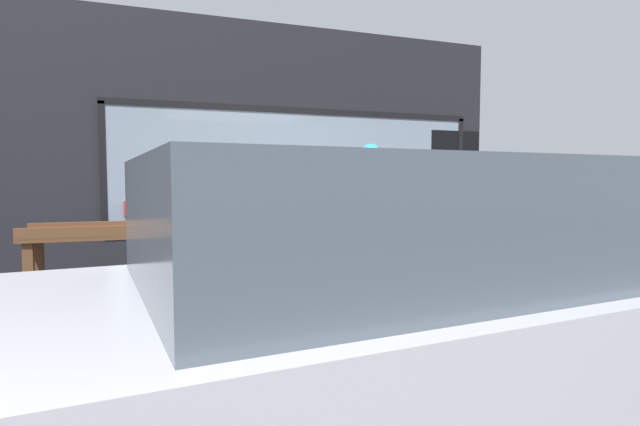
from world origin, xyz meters
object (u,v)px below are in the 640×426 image
display_table_left (160,238)px  parked_car (405,296)px  person_browsing (370,207)px  display_table_right (412,228)px  small_dog (330,276)px

display_table_left → parked_car: parked_car is taller
display_table_left → person_browsing: size_ratio=1.53×
parked_car → display_table_right: bearing=53.9°
person_browsing → small_dog: size_ratio=3.26×
display_table_right → parked_car: 4.03m
parked_car → small_dog: bearing=71.1°
display_table_left → parked_car: bearing=-73.9°
display_table_left → display_table_right: (3.09, 0.00, 0.00)m
display_table_left → small_dog: size_ratio=5.00×
small_dog → display_table_left: bearing=50.7°
small_dog → display_table_right: bearing=-82.0°
display_table_left → display_table_right: bearing=0.0°
display_table_right → display_table_left: bearing=-180.0°
parked_car → person_browsing: bearing=62.3°
display_table_right → person_browsing: size_ratio=1.53×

